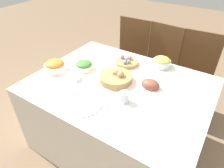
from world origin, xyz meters
The scene contains 17 objects.
ground_plane centered at (0.00, 0.00, 0.00)m, with size 12.00×12.00×0.00m, color #7F664C.
dining_table centered at (0.00, 0.00, 0.38)m, with size 1.51×1.16×0.76m.
chair_far_left centered at (-0.40, 0.93, 0.53)m, with size 0.43×0.43×0.98m.
chair_far_center centered at (0.01, 0.93, 0.53)m, with size 0.46×0.46×0.98m.
chair_far_right centered at (0.44, 0.93, 0.53)m, with size 0.44×0.44×0.98m.
bread_basket centered at (-0.05, 0.02, 0.79)m, with size 0.29×0.29×0.11m.
egg_basket centered at (-0.12, 0.33, 0.78)m, with size 0.22×0.22×0.08m.
ham_platter centered at (0.25, 0.09, 0.79)m, with size 0.24×0.17×0.09m.
green_salad_bowl centered at (-0.41, 0.02, 0.80)m, with size 0.18×0.18×0.08m.
pineapple_bowl centered at (0.19, 0.47, 0.81)m, with size 0.18×0.18×0.10m.
carrot_bowl centered at (-0.62, -0.15, 0.81)m, with size 0.20×0.20×0.11m.
dinner_plate centered at (-0.09, -0.38, 0.76)m, with size 0.28×0.28×0.01m.
fork centered at (-0.25, -0.38, 0.76)m, with size 0.01×0.20×0.00m.
knife centered at (0.08, -0.38, 0.76)m, with size 0.01×0.20×0.00m.
spoon centered at (0.11, -0.38, 0.76)m, with size 0.01×0.20×0.00m.
drinking_cup centered at (0.15, -0.18, 0.80)m, with size 0.08×0.08×0.08m.
butter_dish centered at (-0.38, -0.16, 0.77)m, with size 0.14×0.09×0.03m.
Camera 1 is at (0.71, -1.21, 1.76)m, focal length 32.00 mm.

